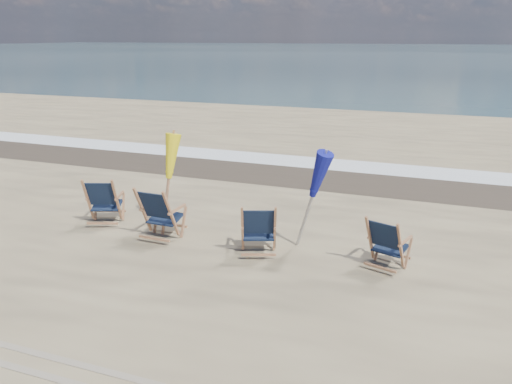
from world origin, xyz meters
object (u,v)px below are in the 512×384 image
beach_chair_3 (400,248)px  umbrella_yellow (166,161)px  umbrella_blue (310,174)px  beach_chair_1 (171,216)px  beach_chair_2 (275,231)px  beach_chair_0 (117,202)px

beach_chair_3 → umbrella_yellow: umbrella_yellow is taller
beach_chair_3 → umbrella_blue: size_ratio=0.49×
beach_chair_3 → umbrella_yellow: size_ratio=0.49×
umbrella_yellow → umbrella_blue: 2.76m
beach_chair_1 → umbrella_blue: 2.65m
beach_chair_1 → beach_chair_2: (1.96, 0.09, -0.04)m
beach_chair_2 → beach_chair_3: bearing=161.3°
beach_chair_1 → umbrella_yellow: size_ratio=0.56×
beach_chair_0 → beach_chair_1: (1.47, -0.43, 0.02)m
beach_chair_2 → umbrella_blue: size_ratio=0.51×
beach_chair_2 → beach_chair_3: 2.08m
beach_chair_0 → beach_chair_1: 1.53m
beach_chair_0 → beach_chair_2: 3.45m
umbrella_blue → beach_chair_1: bearing=-166.3°
beach_chair_0 → beach_chair_2: (3.44, -0.34, -0.02)m
beach_chair_3 → beach_chair_2: bearing=19.2°
beach_chair_2 → umbrella_blue: bearing=-152.8°
beach_chair_1 → umbrella_yellow: 1.07m
umbrella_yellow → umbrella_blue: (2.76, 0.11, -0.01)m
beach_chair_1 → umbrella_blue: (2.43, 0.59, 0.88)m
beach_chair_0 → beach_chair_1: bearing=144.2°
beach_chair_3 → umbrella_yellow: (-4.38, 0.35, 0.96)m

